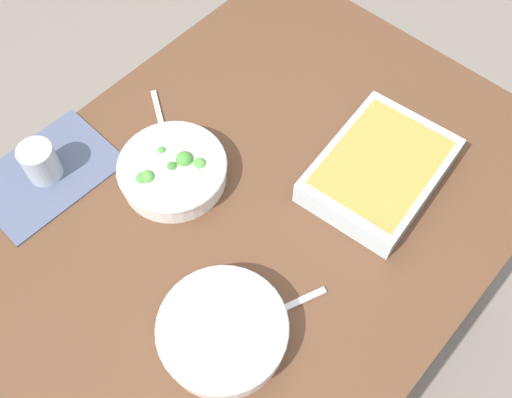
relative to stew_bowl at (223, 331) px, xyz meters
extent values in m
plane|color=slate|center=(-0.25, -0.15, -0.77)|extent=(6.00, 6.00, 0.00)
cube|color=brown|center=(-0.25, -0.15, -0.05)|extent=(1.20, 0.90, 0.04)
cylinder|color=brown|center=(-0.79, -0.54, -0.42)|extent=(0.06, 0.06, 0.70)
cylinder|color=brown|center=(-0.79, 0.24, -0.42)|extent=(0.06, 0.06, 0.70)
cube|color=#4C5670|center=(0.00, -0.51, -0.03)|extent=(0.29, 0.21, 0.00)
cylinder|color=white|center=(0.00, 0.00, 0.00)|extent=(0.22, 0.22, 0.05)
torus|color=white|center=(0.00, 0.00, 0.02)|extent=(0.23, 0.23, 0.01)
cylinder|color=olive|center=(0.00, 0.00, 0.00)|extent=(0.18, 0.18, 0.03)
sphere|color=silver|center=(-0.04, -0.03, 0.02)|extent=(0.02, 0.02, 0.02)
sphere|color=olive|center=(0.00, 0.00, 0.02)|extent=(0.02, 0.02, 0.02)
sphere|color=silver|center=(-0.03, -0.01, 0.01)|extent=(0.01, 0.01, 0.01)
sphere|color=silver|center=(-0.02, 0.00, 0.02)|extent=(0.02, 0.02, 0.02)
sphere|color=silver|center=(0.01, 0.00, 0.02)|extent=(0.02, 0.02, 0.02)
cylinder|color=white|center=(-0.17, -0.31, -0.01)|extent=(0.22, 0.22, 0.05)
torus|color=white|center=(-0.17, -0.31, 0.01)|extent=(0.22, 0.22, 0.01)
cylinder|color=#8CB272|center=(-0.17, -0.31, 0.00)|extent=(0.18, 0.18, 0.02)
sphere|color=#478C38|center=(-0.20, -0.30, 0.02)|extent=(0.04, 0.04, 0.04)
sphere|color=#478C38|center=(-0.11, -0.33, 0.01)|extent=(0.03, 0.03, 0.03)
sphere|color=#478C38|center=(-0.19, -0.35, 0.01)|extent=(0.02, 0.02, 0.02)
sphere|color=#569E42|center=(-0.12, -0.32, 0.01)|extent=(0.03, 0.03, 0.03)
sphere|color=#569E42|center=(-0.21, -0.27, 0.01)|extent=(0.03, 0.03, 0.03)
sphere|color=#3D7A33|center=(-0.17, -0.30, 0.01)|extent=(0.02, 0.02, 0.02)
cube|color=silver|center=(-0.46, 0.01, 0.00)|extent=(0.32, 0.25, 0.06)
cube|color=gold|center=(-0.46, 0.01, 0.01)|extent=(0.28, 0.22, 0.04)
cylinder|color=#B2BCC6|center=(0.00, -0.51, 0.01)|extent=(0.07, 0.07, 0.08)
cylinder|color=black|center=(0.00, -0.51, 0.00)|extent=(0.06, 0.06, 0.05)
cube|color=silver|center=(-0.12, 0.05, -0.03)|extent=(0.13, 0.07, 0.01)
ellipsoid|color=silver|center=(-0.05, 0.02, -0.03)|extent=(0.05, 0.04, 0.01)
cube|color=silver|center=(-0.27, -0.45, -0.03)|extent=(0.09, 0.12, 0.01)
ellipsoid|color=silver|center=(-0.22, -0.38, -0.03)|extent=(0.04, 0.05, 0.01)
camera|label=1|loc=(0.19, 0.25, 0.98)|focal=40.44mm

